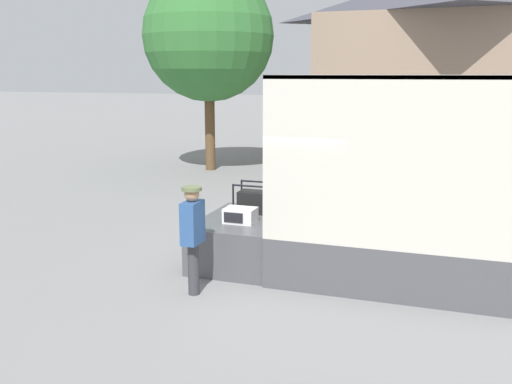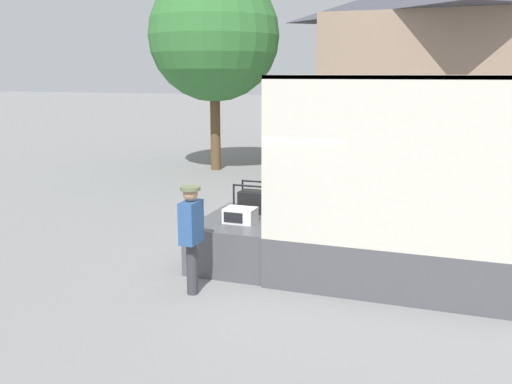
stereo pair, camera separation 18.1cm
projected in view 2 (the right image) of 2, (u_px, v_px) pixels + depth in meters
ground_plane at (282, 266)px, 10.47m from camera, size 160.00×160.00×0.00m
box_truck at (497, 228)px, 9.07m from camera, size 6.00×2.34×3.44m
tailgate_deck at (245, 240)px, 10.64m from camera, size 1.49×2.23×0.84m
microwave at (240, 215)px, 10.20m from camera, size 0.55×0.41×0.27m
portable_generator at (257, 201)px, 10.92m from camera, size 0.75×0.50×0.58m
worker_person at (191, 229)px, 8.93m from camera, size 0.32×0.44×1.75m
house_backdrop at (465, 65)px, 21.64m from camera, size 10.19×8.19×7.43m
street_tree at (214, 36)px, 19.98m from camera, size 4.60×4.60×7.06m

